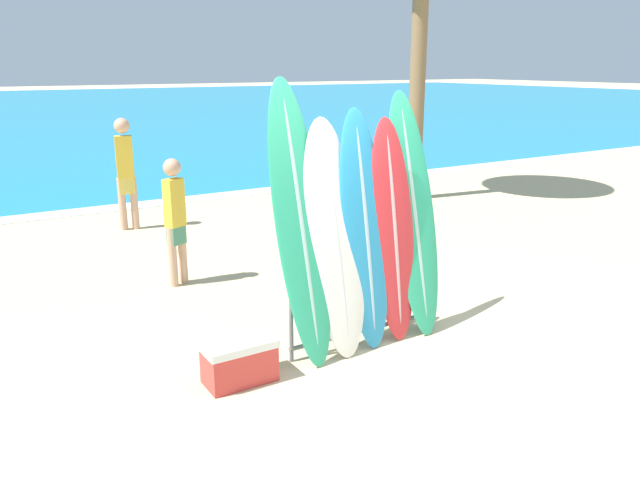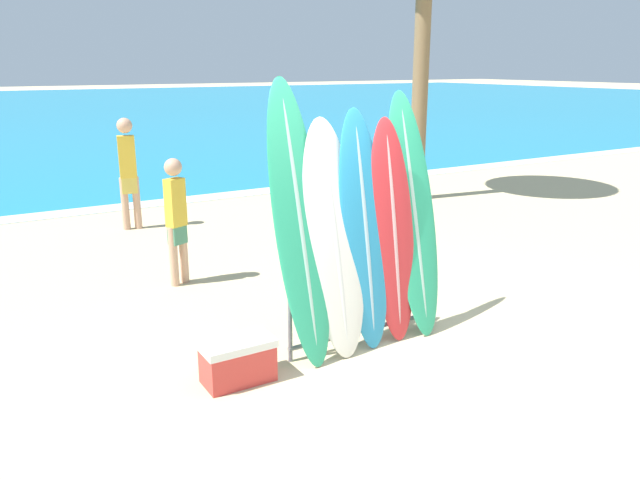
# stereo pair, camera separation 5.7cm
# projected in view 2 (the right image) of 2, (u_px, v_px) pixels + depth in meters

# --- Properties ---
(ground_plane) EXTENTS (160.00, 160.00, 0.00)m
(ground_plane) POSITION_uv_depth(u_px,v_px,m) (429.00, 364.00, 5.61)
(ground_plane) COLOR #CCB789
(ocean_water) EXTENTS (120.00, 60.00, 0.01)m
(ocean_water) POSITION_uv_depth(u_px,v_px,m) (10.00, 110.00, 36.31)
(ocean_water) COLOR teal
(ocean_water) RESTS_ON ground_plane
(surfboard_rack) EXTENTS (1.62, 0.04, 0.82)m
(surfboard_rack) POSITION_uv_depth(u_px,v_px,m) (363.00, 299.00, 5.94)
(surfboard_rack) COLOR slate
(surfboard_rack) RESTS_ON ground_plane
(surfboard_slot_0) EXTENTS (0.49, 0.74, 2.52)m
(surfboard_slot_0) POSITION_uv_depth(u_px,v_px,m) (299.00, 223.00, 5.48)
(surfboard_slot_0) COLOR #289E70
(surfboard_slot_0) RESTS_ON ground_plane
(surfboard_slot_1) EXTENTS (0.58, 0.59, 2.16)m
(surfboard_slot_1) POSITION_uv_depth(u_px,v_px,m) (334.00, 239.00, 5.64)
(surfboard_slot_1) COLOR silver
(surfboard_slot_1) RESTS_ON ground_plane
(surfboard_slot_2) EXTENTS (0.50, 0.50, 2.24)m
(surfboard_slot_2) POSITION_uv_depth(u_px,v_px,m) (364.00, 230.00, 5.78)
(surfboard_slot_2) COLOR teal
(surfboard_slot_2) RESTS_ON ground_plane
(surfboard_slot_3) EXTENTS (0.49, 0.44, 2.14)m
(surfboard_slot_3) POSITION_uv_depth(u_px,v_px,m) (392.00, 231.00, 5.94)
(surfboard_slot_3) COLOR red
(surfboard_slot_3) RESTS_ON ground_plane
(surfboard_slot_4) EXTENTS (0.51, 0.65, 2.37)m
(surfboard_slot_4) POSITION_uv_depth(u_px,v_px,m) (413.00, 214.00, 6.11)
(surfboard_slot_4) COLOR #289E70
(surfboard_slot_4) RESTS_ON ground_plane
(person_near_water) EXTENTS (0.26, 0.22, 1.55)m
(person_near_water) POSITION_uv_depth(u_px,v_px,m) (176.00, 217.00, 7.44)
(person_near_water) COLOR tan
(person_near_water) RESTS_ON ground_plane
(person_mid_beach) EXTENTS (0.30, 0.24, 1.79)m
(person_mid_beach) POSITION_uv_depth(u_px,v_px,m) (128.00, 169.00, 9.96)
(person_mid_beach) COLOR tan
(person_mid_beach) RESTS_ON ground_plane
(person_far_left) EXTENTS (0.25, 0.21, 1.53)m
(person_far_left) POSITION_uv_depth(u_px,v_px,m) (281.00, 161.00, 11.74)
(person_far_left) COLOR tan
(person_far_left) RESTS_ON ground_plane
(cooler_box) EXTENTS (0.61, 0.34, 0.38)m
(cooler_box) POSITION_uv_depth(u_px,v_px,m) (238.00, 361.00, 5.26)
(cooler_box) COLOR red
(cooler_box) RESTS_ON ground_plane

